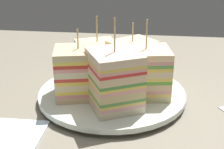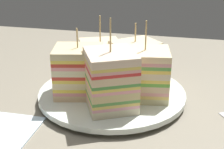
{
  "view_description": "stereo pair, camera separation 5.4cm",
  "coord_description": "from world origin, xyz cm",
  "px_view_note": "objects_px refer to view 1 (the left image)",
  "views": [
    {
      "loc": [
        -6.26,
        49.67,
        25.26
      ],
      "look_at": [
        0.0,
        0.0,
        4.55
      ],
      "focal_mm": 51.69,
      "sensor_mm": 36.0,
      "label": 1
    },
    {
      "loc": [
        -11.59,
        48.71,
        25.26
      ],
      "look_at": [
        0.0,
        0.0,
        4.55
      ],
      "focal_mm": 51.69,
      "sensor_mm": 36.0,
      "label": 2
    }
  ],
  "objects_px": {
    "sandwich_wedge_1": "(145,72)",
    "sandwich_wedge_3": "(98,62)",
    "plate": "(112,94)",
    "chip_pile": "(121,81)",
    "sandwich_wedge_2": "(132,62)",
    "sandwich_wedge_0": "(114,80)",
    "sandwich_wedge_4": "(79,73)"
  },
  "relations": [
    {
      "from": "chip_pile",
      "to": "plate",
      "type": "bearing_deg",
      "value": 36.51
    },
    {
      "from": "sandwich_wedge_1",
      "to": "sandwich_wedge_4",
      "type": "distance_m",
      "value": 0.11
    },
    {
      "from": "plate",
      "to": "sandwich_wedge_2",
      "type": "relative_size",
      "value": 2.3
    },
    {
      "from": "sandwich_wedge_1",
      "to": "sandwich_wedge_2",
      "type": "bearing_deg",
      "value": -74.62
    },
    {
      "from": "sandwich_wedge_3",
      "to": "sandwich_wedge_0",
      "type": "bearing_deg",
      "value": -0.34
    },
    {
      "from": "sandwich_wedge_0",
      "to": "sandwich_wedge_2",
      "type": "bearing_deg",
      "value": -37.84
    },
    {
      "from": "sandwich_wedge_4",
      "to": "chip_pile",
      "type": "relative_size",
      "value": 1.42
    },
    {
      "from": "sandwich_wedge_1",
      "to": "sandwich_wedge_3",
      "type": "xyz_separation_m",
      "value": [
        0.09,
        -0.05,
        -0.0
      ]
    },
    {
      "from": "sandwich_wedge_0",
      "to": "sandwich_wedge_2",
      "type": "distance_m",
      "value": 0.1
    },
    {
      "from": "sandwich_wedge_2",
      "to": "sandwich_wedge_4",
      "type": "relative_size",
      "value": 0.97
    },
    {
      "from": "plate",
      "to": "chip_pile",
      "type": "relative_size",
      "value": 3.16
    },
    {
      "from": "sandwich_wedge_0",
      "to": "sandwich_wedge_3",
      "type": "bearing_deg",
      "value": -3.58
    },
    {
      "from": "plate",
      "to": "sandwich_wedge_3",
      "type": "relative_size",
      "value": 2.11
    },
    {
      "from": "sandwich_wedge_1",
      "to": "sandwich_wedge_2",
      "type": "xyz_separation_m",
      "value": [
        0.02,
        -0.05,
        -0.0
      ]
    },
    {
      "from": "sandwich_wedge_2",
      "to": "sandwich_wedge_3",
      "type": "xyz_separation_m",
      "value": [
        0.06,
        0.0,
        -0.0
      ]
    },
    {
      "from": "sandwich_wedge_1",
      "to": "sandwich_wedge_3",
      "type": "bearing_deg",
      "value": -40.32
    },
    {
      "from": "sandwich_wedge_1",
      "to": "sandwich_wedge_4",
      "type": "xyz_separation_m",
      "value": [
        0.11,
        0.02,
        0.0
      ]
    },
    {
      "from": "sandwich_wedge_3",
      "to": "sandwich_wedge_1",
      "type": "bearing_deg",
      "value": 35.55
    },
    {
      "from": "sandwich_wedge_0",
      "to": "sandwich_wedge_3",
      "type": "height_order",
      "value": "sandwich_wedge_0"
    },
    {
      "from": "sandwich_wedge_0",
      "to": "sandwich_wedge_4",
      "type": "bearing_deg",
      "value": 35.64
    },
    {
      "from": "plate",
      "to": "sandwich_wedge_1",
      "type": "distance_m",
      "value": 0.07
    },
    {
      "from": "plate",
      "to": "chip_pile",
      "type": "distance_m",
      "value": 0.03
    },
    {
      "from": "sandwich_wedge_1",
      "to": "sandwich_wedge_3",
      "type": "distance_m",
      "value": 0.1
    },
    {
      "from": "sandwich_wedge_1",
      "to": "plate",
      "type": "bearing_deg",
      "value": -16.85
    },
    {
      "from": "sandwich_wedge_3",
      "to": "chip_pile",
      "type": "relative_size",
      "value": 1.5
    },
    {
      "from": "sandwich_wedge_1",
      "to": "chip_pile",
      "type": "height_order",
      "value": "sandwich_wedge_1"
    },
    {
      "from": "plate",
      "to": "sandwich_wedge_1",
      "type": "height_order",
      "value": "sandwich_wedge_1"
    },
    {
      "from": "sandwich_wedge_1",
      "to": "sandwich_wedge_2",
      "type": "distance_m",
      "value": 0.06
    },
    {
      "from": "sandwich_wedge_0",
      "to": "sandwich_wedge_1",
      "type": "distance_m",
      "value": 0.06
    },
    {
      "from": "sandwich_wedge_4",
      "to": "sandwich_wedge_0",
      "type": "bearing_deg",
      "value": -40.32
    },
    {
      "from": "sandwich_wedge_1",
      "to": "sandwich_wedge_3",
      "type": "height_order",
      "value": "sandwich_wedge_1"
    },
    {
      "from": "sandwich_wedge_2",
      "to": "chip_pile",
      "type": "height_order",
      "value": "sandwich_wedge_2"
    }
  ]
}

